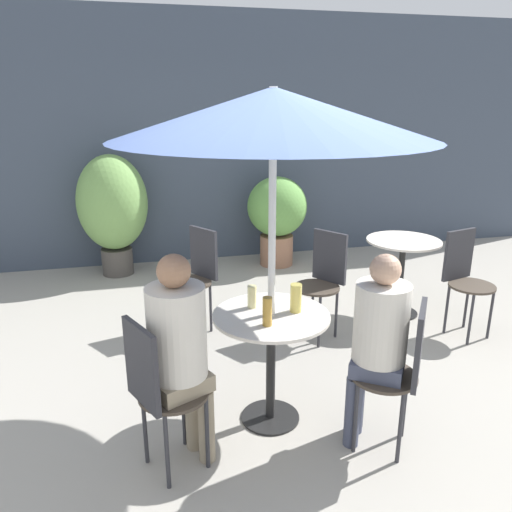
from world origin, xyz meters
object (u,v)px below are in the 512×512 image
bistro_chair_0 (158,384)px  potted_plant_1 (277,213)px  cafe_table_far (402,259)px  seated_person_1 (378,334)px  cafe_table_near (271,340)px  beer_glass_1 (296,298)px  beer_glass_2 (252,297)px  bistro_chair_1 (401,364)px  umbrella (273,114)px  bistro_chair_2 (465,273)px  bistro_chair_4 (323,275)px  seated_person_0 (180,344)px  potted_plant_0 (113,206)px  bistro_chair_3 (197,270)px  beer_glass_0 (267,311)px

bistro_chair_0 → potted_plant_1: bearing=-50.7°
cafe_table_far → seated_person_1: 2.03m
cafe_table_near → beer_glass_1: size_ratio=4.14×
cafe_table_near → beer_glass_2: bearing=125.2°
beer_glass_1 → bistro_chair_1: bearing=-42.8°
umbrella → bistro_chair_2: bearing=23.0°
bistro_chair_0 → bistro_chair_4: size_ratio=1.00×
seated_person_0 → potted_plant_0: bearing=-17.8°
bistro_chair_2 → seated_person_0: size_ratio=0.74×
beer_glass_2 → bistro_chair_2: bearing=19.0°
cafe_table_far → bistro_chair_0: 2.88m
potted_plant_1 → potted_plant_0: bearing=177.0°
umbrella → bistro_chair_1: bearing=-34.7°
bistro_chair_0 → bistro_chair_4: bearing=-71.4°
bistro_chair_1 → cafe_table_far: bearing=-174.5°
bistro_chair_2 → cafe_table_far: bearing=109.0°
bistro_chair_0 → cafe_table_near: bearing=-90.0°
seated_person_0 → beer_glass_2: size_ratio=8.64×
potted_plant_0 → bistro_chair_4: bearing=-49.3°
bistro_chair_0 → umbrella: 1.57m
cafe_table_far → potted_plant_1: (-0.74, 1.73, 0.11)m
cafe_table_near → cafe_table_far: (1.64, 1.32, -0.01)m
seated_person_0 → bistro_chair_4: bearing=-70.0°
cafe_table_near → potted_plant_0: potted_plant_0 is taller
cafe_table_near → seated_person_0: (-0.58, -0.27, 0.18)m
seated_person_1 → beer_glass_1: (-0.37, 0.37, 0.11)m
seated_person_0 → bistro_chair_1: bearing=-123.3°
bistro_chair_3 → bistro_chair_4: bearing=37.0°
bistro_chair_4 → seated_person_0: 1.91m
beer_glass_1 → beer_glass_2: size_ratio=1.23×
cafe_table_near → umbrella: umbrella is taller
bistro_chair_3 → seated_person_1: bearing=-9.4°
bistro_chair_2 → seated_person_0: bearing=-171.1°
beer_glass_2 → umbrella: bearing=-54.8°
beer_glass_2 → umbrella: (0.09, -0.13, 1.10)m
potted_plant_1 → umbrella: (-0.90, -3.05, 1.26)m
bistro_chair_4 → bistro_chair_0: bearing=-80.6°
seated_person_1 → beer_glass_1: seated_person_1 is taller
cafe_table_near → bistro_chair_1: size_ratio=0.80×
cafe_table_far → bistro_chair_4: size_ratio=0.80×
bistro_chair_3 → potted_plant_1: size_ratio=0.84×
bistro_chair_4 → beer_glass_1: (-0.60, -1.07, 0.27)m
beer_glass_1 → beer_glass_2: 0.28m
cafe_table_near → potted_plant_1: size_ratio=0.67×
bistro_chair_2 → beer_glass_1: bearing=-170.0°
potted_plant_0 → bistro_chair_3: bearing=-66.4°
beer_glass_0 → potted_plant_0: (-0.97, 3.30, -0.01)m
bistro_chair_0 → bistro_chair_1: same height
bistro_chair_2 → beer_glass_0: (-2.03, -0.98, 0.27)m
bistro_chair_1 → bistro_chair_3: (-0.93, 1.89, 0.00)m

